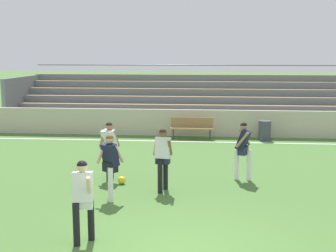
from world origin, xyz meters
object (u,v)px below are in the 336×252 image
(bench_near_wall_gap, at_px, (192,126))
(soccer_ball, at_px, (122,180))
(player_dark_trailing_run, at_px, (110,161))
(bleacher_stand, at_px, (199,99))
(player_dark_overlapping, at_px, (243,146))
(player_white_pressing_high, at_px, (83,195))
(player_white_deep_cover, at_px, (109,145))
(player_white_dropping_back, at_px, (163,154))
(trash_bin, at_px, (265,130))

(bench_near_wall_gap, bearing_deg, soccer_ball, -103.33)
(bench_near_wall_gap, height_order, player_dark_trailing_run, player_dark_trailing_run)
(bleacher_stand, bearing_deg, player_dark_trailing_run, -98.34)
(bench_near_wall_gap, distance_m, player_dark_overlapping, 6.49)
(bench_near_wall_gap, bearing_deg, player_white_pressing_high, -98.29)
(player_white_deep_cover, bearing_deg, player_dark_trailing_run, -76.99)
(bleacher_stand, height_order, player_white_dropping_back, bleacher_stand)
(bleacher_stand, height_order, player_dark_overlapping, bleacher_stand)
(bleacher_stand, xyz_separation_m, soccer_ball, (-1.83, -11.18, -1.15))
(player_dark_trailing_run, distance_m, soccer_ball, 1.61)
(player_white_dropping_back, relative_size, player_dark_trailing_run, 1.02)
(player_white_deep_cover, distance_m, soccer_ball, 1.08)
(player_white_dropping_back, bearing_deg, player_dark_trailing_run, -146.18)
(trash_bin, relative_size, player_white_pressing_high, 0.51)
(player_dark_overlapping, bearing_deg, bench_near_wall_gap, 105.38)
(player_dark_trailing_run, relative_size, soccer_ball, 7.45)
(player_dark_trailing_run, distance_m, player_dark_overlapping, 3.97)
(player_dark_trailing_run, relative_size, player_white_pressing_high, 1.01)
(bleacher_stand, relative_size, soccer_ball, 85.21)
(trash_bin, relative_size, soccer_ball, 3.74)
(bench_near_wall_gap, xyz_separation_m, player_white_dropping_back, (-0.44, -7.52, 0.45))
(bleacher_stand, distance_m, player_white_pressing_high, 15.27)
(bleacher_stand, relative_size, player_dark_trailing_run, 11.44)
(player_dark_trailing_run, distance_m, player_white_pressing_high, 2.63)
(trash_bin, distance_m, player_dark_overlapping, 6.34)
(player_white_deep_cover, distance_m, player_white_dropping_back, 1.92)
(player_white_dropping_back, bearing_deg, bleacher_stand, 86.97)
(bench_near_wall_gap, relative_size, player_white_pressing_high, 1.11)
(player_white_dropping_back, bearing_deg, trash_bin, 64.97)
(player_white_pressing_high, bearing_deg, player_white_deep_cover, 96.19)
(bleacher_stand, bearing_deg, player_dark_overlapping, -81.62)
(bench_near_wall_gap, distance_m, player_dark_trailing_run, 8.51)
(player_white_deep_cover, distance_m, player_white_pressing_high, 4.47)
(bleacher_stand, relative_size, player_white_dropping_back, 11.22)
(player_dark_overlapping, relative_size, player_white_pressing_high, 1.03)
(player_white_dropping_back, relative_size, player_dark_overlapping, 1.00)
(player_white_pressing_high, bearing_deg, bench_near_wall_gap, 81.71)
(soccer_ball, bearing_deg, player_dark_overlapping, 12.33)
(soccer_ball, bearing_deg, player_white_deep_cover, 132.92)
(trash_bin, xyz_separation_m, player_dark_trailing_run, (-4.70, -8.27, 0.56))
(bench_near_wall_gap, distance_m, trash_bin, 3.04)
(player_white_deep_cover, xyz_separation_m, player_dark_overlapping, (3.80, 0.28, 0.00))
(bleacher_stand, bearing_deg, player_white_pressing_high, -96.68)
(bleacher_stand, height_order, bench_near_wall_gap, bleacher_stand)
(trash_bin, distance_m, player_white_dropping_back, 8.25)
(player_white_deep_cover, bearing_deg, bench_near_wall_gap, 72.30)
(trash_bin, bearing_deg, bench_near_wall_gap, 178.74)
(trash_bin, bearing_deg, bleacher_stand, 123.83)
(bench_near_wall_gap, relative_size, player_dark_trailing_run, 1.10)
(bleacher_stand, xyz_separation_m, trash_bin, (2.86, -4.27, -0.85))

